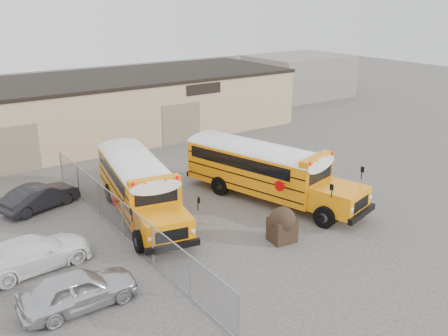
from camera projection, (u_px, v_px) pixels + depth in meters
ground at (266, 228)px, 23.93m from camera, size 120.00×120.00×0.00m
warehouse at (104, 107)px, 38.72m from camera, size 30.20×10.20×4.67m
chainlink_fence at (123, 219)px, 22.76m from camera, size 0.07×18.07×1.81m
distant_building_right at (298, 76)px, 54.75m from camera, size 10.00×8.00×4.40m
school_bus_left at (114, 150)px, 30.29m from camera, size 4.17×10.14×2.89m
school_bus_right at (181, 146)px, 30.77m from camera, size 5.29×10.80×3.07m
tarp_bundle at (282, 224)px, 22.40m from camera, size 1.21×1.21×1.65m
car_silver at (79, 290)px, 17.64m from camera, size 4.19×1.73×1.42m
car_white at (33, 253)px, 20.17m from camera, size 4.93×2.45×1.38m
car_dark at (40, 197)px, 25.90m from camera, size 4.28×2.60×1.33m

